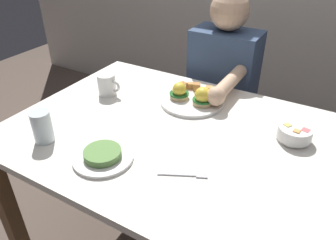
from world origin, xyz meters
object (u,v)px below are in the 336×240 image
object	(u,v)px
coffee_mug	(107,84)
side_plate	(103,156)
eggs_benedict_plate	(192,97)
fork	(186,175)
dining_table	(170,152)
water_glass_near	(43,129)
diner_person	(221,88)
fruit_bowl	(294,134)

from	to	relation	value
coffee_mug	side_plate	bearing A→B (deg)	-52.81
eggs_benedict_plate	fork	xyz separation A→B (m)	(0.19, -0.43, -0.02)
fork	side_plate	distance (m)	0.28
dining_table	fork	xyz separation A→B (m)	(0.17, -0.20, 0.11)
coffee_mug	water_glass_near	xyz separation A→B (m)	(0.04, -0.40, -0.00)
water_glass_near	coffee_mug	bearing A→B (deg)	95.17
eggs_benedict_plate	diner_person	bearing A→B (deg)	91.34
water_glass_near	fork	bearing A→B (deg)	9.77
dining_table	water_glass_near	distance (m)	0.48
water_glass_near	side_plate	bearing A→B (deg)	4.99
eggs_benedict_plate	coffee_mug	distance (m)	0.38
side_plate	diner_person	distance (m)	0.87
fruit_bowl	side_plate	distance (m)	0.67
eggs_benedict_plate	water_glass_near	world-z (taller)	water_glass_near
eggs_benedict_plate	fork	size ratio (longest dim) A/B	1.84
dining_table	diner_person	xyz separation A→B (m)	(-0.03, 0.60, 0.02)
coffee_mug	diner_person	distance (m)	0.62
side_plate	diner_person	bearing A→B (deg)	85.24
coffee_mug	diner_person	bearing A→B (deg)	54.03
dining_table	eggs_benedict_plate	xyz separation A→B (m)	(-0.02, 0.23, 0.13)
fruit_bowl	eggs_benedict_plate	bearing A→B (deg)	170.98
diner_person	fruit_bowl	bearing A→B (deg)	-44.60
dining_table	diner_person	distance (m)	0.60
water_glass_near	side_plate	world-z (taller)	water_glass_near
water_glass_near	diner_person	size ratio (longest dim) A/B	0.10
diner_person	dining_table	bearing A→B (deg)	-86.90
dining_table	side_plate	xyz separation A→B (m)	(-0.10, -0.26, 0.12)
eggs_benedict_plate	side_plate	distance (m)	0.50
dining_table	coffee_mug	bearing A→B (deg)	164.11
dining_table	water_glass_near	world-z (taller)	water_glass_near
water_glass_near	dining_table	bearing A→B (deg)	38.98
eggs_benedict_plate	coffee_mug	bearing A→B (deg)	-161.83
fruit_bowl	coffee_mug	world-z (taller)	coffee_mug
water_glass_near	side_plate	distance (m)	0.25
dining_table	side_plate	world-z (taller)	side_plate
fruit_bowl	diner_person	world-z (taller)	diner_person
fork	eggs_benedict_plate	bearing A→B (deg)	114.24
eggs_benedict_plate	side_plate	world-z (taller)	eggs_benedict_plate
fork	side_plate	world-z (taller)	side_plate
dining_table	water_glass_near	bearing A→B (deg)	-141.02
side_plate	diner_person	world-z (taller)	diner_person
dining_table	eggs_benedict_plate	world-z (taller)	eggs_benedict_plate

